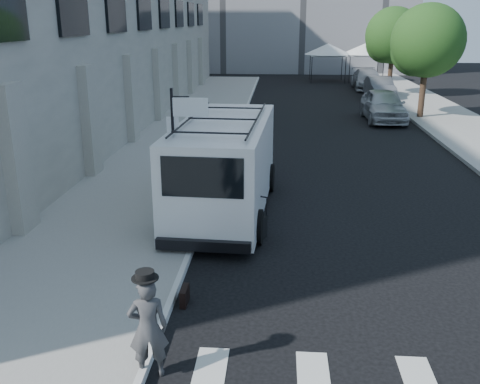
% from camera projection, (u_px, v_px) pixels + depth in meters
% --- Properties ---
extents(ground, '(120.00, 120.00, 0.00)m').
position_uv_depth(ground, '(276.00, 295.00, 10.62)').
color(ground, black).
rests_on(ground, ground).
extents(sidewalk_left, '(4.50, 48.00, 0.15)m').
position_uv_depth(sidewalk_left, '(192.00, 129.00, 26.07)').
color(sidewalk_left, gray).
rests_on(sidewalk_left, ground).
extents(sidewalk_right, '(4.00, 56.00, 0.15)m').
position_uv_depth(sidewalk_right, '(446.00, 118.00, 28.92)').
color(sidewalk_right, gray).
rests_on(sidewalk_right, ground).
extents(building_left, '(10.00, 44.00, 12.00)m').
position_uv_depth(building_left, '(51.00, 2.00, 26.64)').
color(building_left, gray).
rests_on(building_left, ground).
extents(sign_pole, '(1.03, 0.07, 3.50)m').
position_uv_depth(sign_pole, '(182.00, 130.00, 13.00)').
color(sign_pole, black).
rests_on(sign_pole, sidewalk_left).
extents(tree_near, '(3.80, 3.83, 6.03)m').
position_uv_depth(tree_near, '(425.00, 43.00, 27.97)').
color(tree_near, black).
rests_on(tree_near, ground).
extents(tree_far, '(3.80, 3.83, 6.03)m').
position_uv_depth(tree_far, '(391.00, 38.00, 36.50)').
color(tree_far, black).
rests_on(tree_far, ground).
extents(tent_left, '(4.00, 4.00, 3.20)m').
position_uv_depth(tent_left, '(328.00, 49.00, 45.53)').
color(tent_left, black).
rests_on(tent_left, ground).
extents(tent_right, '(4.00, 4.00, 3.20)m').
position_uv_depth(tent_right, '(365.00, 49.00, 45.78)').
color(tent_right, black).
rests_on(tent_right, ground).
extents(businessman, '(0.67, 0.52, 1.64)m').
position_uv_depth(businessman, '(148.00, 328.00, 7.98)').
color(businessman, '#3B3B3E').
rests_on(businessman, ground).
extents(briefcase, '(0.13, 0.44, 0.34)m').
position_uv_depth(briefcase, '(185.00, 296.00, 10.23)').
color(briefcase, black).
rests_on(briefcase, ground).
extents(suitcase, '(0.36, 0.44, 1.05)m').
position_uv_depth(suitcase, '(260.00, 227.00, 13.28)').
color(suitcase, black).
rests_on(suitcase, ground).
extents(cargo_van, '(2.74, 7.08, 2.60)m').
position_uv_depth(cargo_van, '(225.00, 165.00, 14.92)').
color(cargo_van, white).
rests_on(cargo_van, ground).
extents(parked_car_a, '(2.00, 4.93, 1.68)m').
position_uv_depth(parked_car_a, '(383.00, 105.00, 28.38)').
color(parked_car_a, '#AEB2B7').
rests_on(parked_car_a, ground).
extents(parked_car_b, '(1.62, 4.40, 1.44)m').
position_uv_depth(parked_car_b, '(380.00, 87.00, 36.61)').
color(parked_car_b, '#5B5D62').
rests_on(parked_car_b, ground).
extents(parked_car_c, '(2.21, 5.26, 1.52)m').
position_uv_depth(parked_car_c, '(367.00, 79.00, 41.10)').
color(parked_car_c, '#96999D').
rests_on(parked_car_c, ground).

